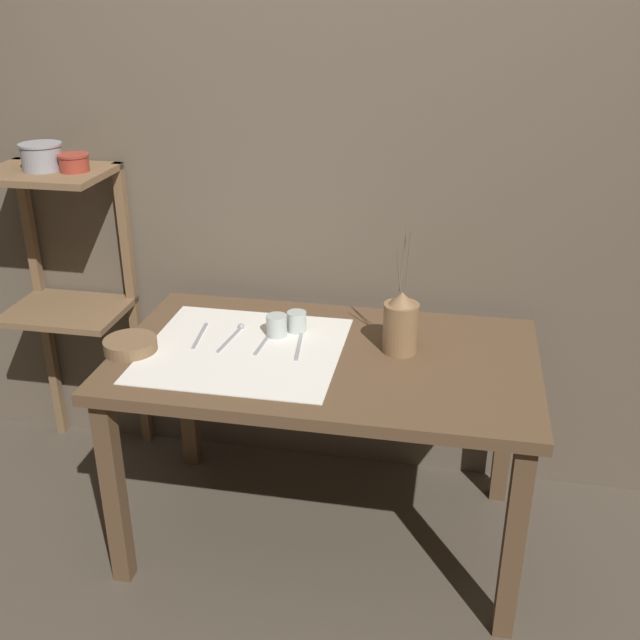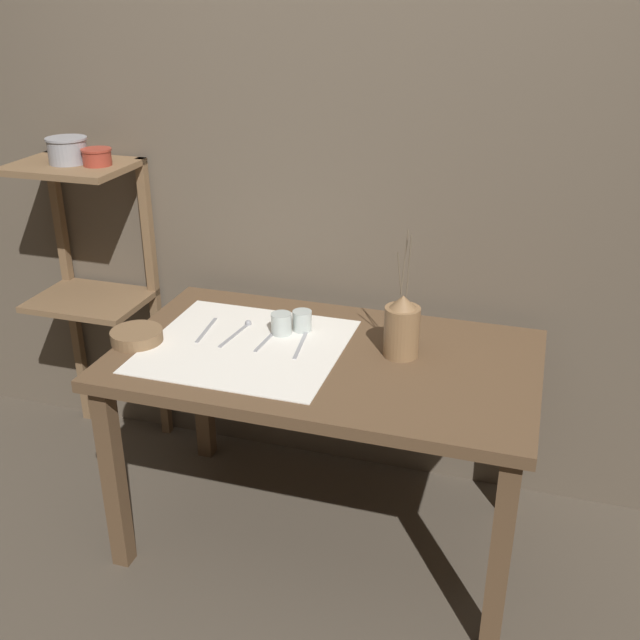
# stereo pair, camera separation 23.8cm
# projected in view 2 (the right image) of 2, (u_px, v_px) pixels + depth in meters

# --- Properties ---
(ground_plane) EXTENTS (12.00, 12.00, 0.00)m
(ground_plane) POSITION_uv_depth(u_px,v_px,m) (324.00, 533.00, 2.73)
(ground_plane) COLOR brown
(stone_wall_back) EXTENTS (7.00, 0.06, 2.40)m
(stone_wall_back) POSITION_uv_depth(u_px,v_px,m) (366.00, 177.00, 2.68)
(stone_wall_back) COLOR brown
(stone_wall_back) RESTS_ON ground_plane
(wooden_table) EXTENTS (1.37, 0.80, 0.74)m
(wooden_table) POSITION_uv_depth(u_px,v_px,m) (325.00, 378.00, 2.46)
(wooden_table) COLOR brown
(wooden_table) RESTS_ON ground_plane
(wooden_shelf_unit) EXTENTS (0.44, 0.34, 1.22)m
(wooden_shelf_unit) POSITION_uv_depth(u_px,v_px,m) (91.00, 257.00, 2.96)
(wooden_shelf_unit) COLOR brown
(wooden_shelf_unit) RESTS_ON ground_plane
(linen_cloth) EXTENTS (0.64, 0.59, 0.00)m
(linen_cloth) POSITION_uv_depth(u_px,v_px,m) (246.00, 346.00, 2.48)
(linen_cloth) COLOR white
(linen_cloth) RESTS_ON wooden_table
(pitcher_with_flowers) EXTENTS (0.11, 0.11, 0.42)m
(pitcher_with_flowers) POSITION_uv_depth(u_px,v_px,m) (402.00, 328.00, 2.38)
(pitcher_with_flowers) COLOR olive
(pitcher_with_flowers) RESTS_ON wooden_table
(wooden_bowl) EXTENTS (0.17, 0.17, 0.04)m
(wooden_bowl) POSITION_uv_depth(u_px,v_px,m) (137.00, 336.00, 2.50)
(wooden_bowl) COLOR brown
(wooden_bowl) RESTS_ON wooden_table
(glass_tumbler_near) EXTENTS (0.07, 0.07, 0.07)m
(glass_tumbler_near) POSITION_uv_depth(u_px,v_px,m) (281.00, 324.00, 2.55)
(glass_tumbler_near) COLOR #B7C1BC
(glass_tumbler_near) RESTS_ON wooden_table
(glass_tumbler_far) EXTENTS (0.07, 0.07, 0.07)m
(glass_tumbler_far) POSITION_uv_depth(u_px,v_px,m) (302.00, 321.00, 2.57)
(glass_tumbler_far) COLOR #B7C1BC
(glass_tumbler_far) RESTS_ON wooden_table
(knife_center) EXTENTS (0.03, 0.20, 0.00)m
(knife_center) POSITION_uv_depth(u_px,v_px,m) (206.00, 330.00, 2.58)
(knife_center) COLOR #939399
(knife_center) RESTS_ON wooden_table
(spoon_inner) EXTENTS (0.04, 0.21, 0.02)m
(spoon_inner) POSITION_uv_depth(u_px,v_px,m) (243.00, 328.00, 2.59)
(spoon_inner) COLOR #939399
(spoon_inner) RESTS_ON wooden_table
(fork_outer) EXTENTS (0.02, 0.20, 0.00)m
(fork_outer) POSITION_uv_depth(u_px,v_px,m) (267.00, 339.00, 2.52)
(fork_outer) COLOR #939399
(fork_outer) RESTS_ON wooden_table
(fork_inner) EXTENTS (0.04, 0.20, 0.00)m
(fork_inner) POSITION_uv_depth(u_px,v_px,m) (300.00, 345.00, 2.48)
(fork_inner) COLOR #939399
(fork_inner) RESTS_ON wooden_table
(metal_pot_large) EXTENTS (0.15, 0.15, 0.09)m
(metal_pot_large) POSITION_uv_depth(u_px,v_px,m) (67.00, 149.00, 2.74)
(metal_pot_large) COLOR #939399
(metal_pot_large) RESTS_ON wooden_shelf_unit
(metal_pot_small) EXTENTS (0.11, 0.11, 0.06)m
(metal_pot_small) POSITION_uv_depth(u_px,v_px,m) (97.00, 156.00, 2.72)
(metal_pot_small) COLOR #9E3828
(metal_pot_small) RESTS_ON wooden_shelf_unit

